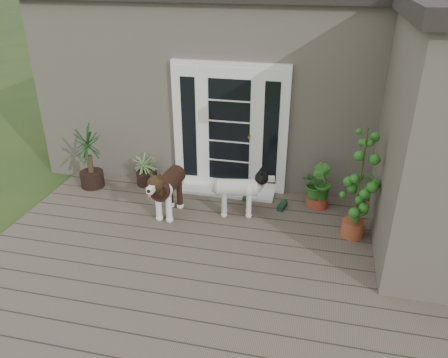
# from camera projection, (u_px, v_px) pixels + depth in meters

# --- Properties ---
(deck) EXTENTS (6.20, 4.60, 0.12)m
(deck) POSITION_uv_depth(u_px,v_px,m) (208.00, 269.00, 5.73)
(deck) COLOR #6B5B4C
(deck) RESTS_ON ground
(house_main) EXTENTS (7.40, 4.00, 3.10)m
(house_main) POSITION_uv_depth(u_px,v_px,m) (261.00, 78.00, 8.78)
(house_main) COLOR #665E54
(house_main) RESTS_ON ground
(door_unit) EXTENTS (1.90, 0.14, 2.15)m
(door_unit) POSITION_uv_depth(u_px,v_px,m) (230.00, 129.00, 7.18)
(door_unit) COLOR white
(door_unit) RESTS_ON deck
(door_step) EXTENTS (1.60, 0.40, 0.05)m
(door_step) POSITION_uv_depth(u_px,v_px,m) (227.00, 191.00, 7.48)
(door_step) COLOR white
(door_step) RESTS_ON deck
(brindle_dog) EXTENTS (0.47, 0.97, 0.78)m
(brindle_dog) POSITION_uv_depth(u_px,v_px,m) (169.00, 191.00, 6.68)
(brindle_dog) COLOR #311B12
(brindle_dog) RESTS_ON deck
(white_dog) EXTENTS (0.87, 0.50, 0.69)m
(white_dog) POSITION_uv_depth(u_px,v_px,m) (237.00, 195.00, 6.69)
(white_dog) COLOR white
(white_dog) RESTS_ON deck
(spider_plant) EXTENTS (0.78, 0.78, 0.64)m
(spider_plant) POSITION_uv_depth(u_px,v_px,m) (146.00, 168.00, 7.63)
(spider_plant) COLOR #96AE6B
(spider_plant) RESTS_ON deck
(yucca) EXTENTS (0.88, 0.88, 1.09)m
(yucca) POSITION_uv_depth(u_px,v_px,m) (89.00, 157.00, 7.46)
(yucca) COLOR #113319
(yucca) RESTS_ON deck
(herb_a) EXTENTS (0.60, 0.60, 0.56)m
(herb_a) POSITION_uv_depth(u_px,v_px,m) (314.00, 190.00, 6.96)
(herb_a) COLOR #214F16
(herb_a) RESTS_ON deck
(herb_b) EXTENTS (0.49, 0.49, 0.52)m
(herb_b) POSITION_uv_depth(u_px,v_px,m) (320.00, 192.00, 6.94)
(herb_b) COLOR #265919
(herb_b) RESTS_ON deck
(herb_c) EXTENTS (0.38, 0.38, 0.57)m
(herb_c) POSITION_uv_depth(u_px,v_px,m) (373.00, 192.00, 6.89)
(herb_c) COLOR #275D1A
(herb_c) RESTS_ON deck
(sapling) EXTENTS (0.64, 0.64, 1.69)m
(sapling) POSITION_uv_depth(u_px,v_px,m) (360.00, 183.00, 5.94)
(sapling) COLOR #214E16
(sapling) RESTS_ON deck
(clog_left) EXTENTS (0.17, 0.32, 0.09)m
(clog_left) POSITION_uv_depth(u_px,v_px,m) (248.00, 196.00, 7.29)
(clog_left) COLOR #173A1C
(clog_left) RESTS_ON deck
(clog_right) EXTENTS (0.20, 0.32, 0.09)m
(clog_right) POSITION_uv_depth(u_px,v_px,m) (282.00, 205.00, 7.00)
(clog_right) COLOR black
(clog_right) RESTS_ON deck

